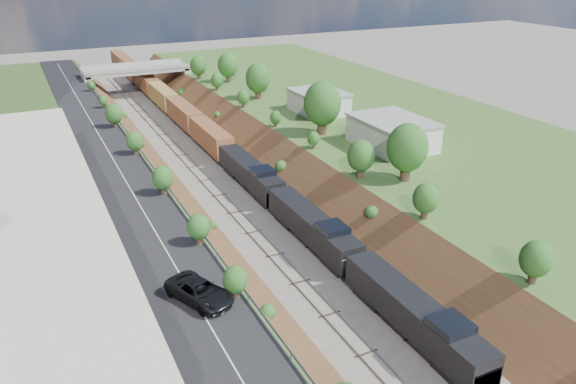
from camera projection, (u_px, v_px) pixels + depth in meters
name	position (u px, v px, depth m)	size (l,w,h in m)	color
platform_right	(408.00, 139.00, 96.35)	(44.00, 180.00, 5.00)	#355F27
embankment_left	(155.00, 198.00, 79.68)	(7.07, 180.00, 7.07)	brown
embankment_right	(294.00, 173.00, 88.51)	(7.07, 180.00, 7.07)	brown
rail_left_track	(212.00, 187.00, 83.02)	(1.58, 180.00, 0.18)	gray
rail_right_track	(244.00, 181.00, 85.11)	(1.58, 180.00, 0.18)	gray
road	(119.00, 169.00, 75.87)	(8.00, 180.00, 0.10)	black
guardrail	(149.00, 162.00, 77.15)	(0.10, 171.00, 0.70)	#99999E
commercial_building	(20.00, 233.00, 51.32)	(14.30, 62.30, 7.00)	brown
overpass	(136.00, 75.00, 133.31)	(24.50, 8.30, 7.40)	gray
white_building_near	(392.00, 134.00, 84.15)	(9.00, 12.00, 4.00)	silver
white_building_far	(319.00, 102.00, 102.19)	(8.00, 10.00, 3.60)	silver
tree_right_large	(407.00, 148.00, 70.69)	(5.25, 5.25, 7.61)	#473323
tree_left_crest	(261.00, 305.00, 43.55)	(2.45, 2.45, 3.55)	#473323
freight_train	(186.00, 116.00, 109.11)	(3.05, 155.31, 4.56)	black
suv	(200.00, 291.00, 47.07)	(3.01, 6.52, 1.81)	black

